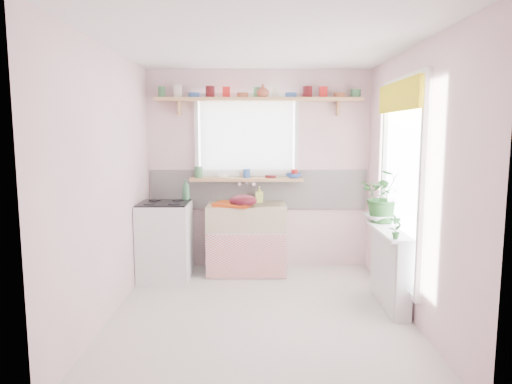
{
  "coord_description": "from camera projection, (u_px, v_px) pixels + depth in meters",
  "views": [
    {
      "loc": [
        -0.04,
        -4.18,
        1.73
      ],
      "look_at": [
        -0.03,
        0.55,
        1.1
      ],
      "focal_mm": 32.0,
      "sensor_mm": 36.0,
      "label": 1
    }
  ],
  "objects": [
    {
      "name": "cooker_bottle",
      "position": [
        186.0,
        189.0,
        5.49
      ],
      "size": [
        0.12,
        0.12,
        0.25
      ],
      "primitive_type": "imported",
      "rotation": [
        0.0,
        0.0,
        -0.22
      ],
      "color": "#408055",
      "rests_on": "cooker"
    },
    {
      "name": "sill_crockery",
      "position": [
        247.0,
        173.0,
        5.68
      ],
      "size": [
        1.35,
        0.11,
        0.12
      ],
      "color": "#3F7F4C",
      "rests_on": "windowsill"
    },
    {
      "name": "soap_bottle_sink",
      "position": [
        259.0,
        194.0,
        5.69
      ],
      "size": [
        0.1,
        0.1,
        0.2
      ],
      "primitive_type": "imported",
      "rotation": [
        0.0,
        0.0,
        -0.05
      ],
      "color": "#E4FC70",
      "rests_on": "sink_unit"
    },
    {
      "name": "jade_plant",
      "position": [
        385.0,
        196.0,
        4.8
      ],
      "size": [
        0.61,
        0.56,
        0.57
      ],
      "primitive_type": "imported",
      "rotation": [
        0.0,
        0.0,
        -0.25
      ],
      "color": "#285B24",
      "rests_on": "radiator_ledge"
    },
    {
      "name": "sink_unit",
      "position": [
        246.0,
        238.0,
        5.6
      ],
      "size": [
        0.95,
        0.65,
        1.11
      ],
      "color": "white",
      "rests_on": "ground"
    },
    {
      "name": "sill_cup",
      "position": [
        245.0,
        173.0,
        5.74
      ],
      "size": [
        0.14,
        0.14,
        0.1
      ],
      "primitive_type": "imported",
      "rotation": [
        0.0,
        0.0,
        -0.19
      ],
      "color": "beige",
      "rests_on": "windowsill"
    },
    {
      "name": "herb_pot",
      "position": [
        396.0,
        227.0,
        4.06
      ],
      "size": [
        0.13,
        0.11,
        0.22
      ],
      "primitive_type": "imported",
      "rotation": [
        0.0,
        0.0,
        0.29
      ],
      "color": "#2B6B2E",
      "rests_on": "radiator_ledge"
    },
    {
      "name": "pine_shelf",
      "position": [
        259.0,
        99.0,
        5.55
      ],
      "size": [
        2.52,
        0.24,
        0.04
      ],
      "primitive_type": "cube",
      "color": "tan",
      "rests_on": "room"
    },
    {
      "name": "shelf_vase",
      "position": [
        263.0,
        91.0,
        5.48
      ],
      "size": [
        0.16,
        0.16,
        0.16
      ],
      "primitive_type": "imported",
      "rotation": [
        0.0,
        0.0,
        0.1
      ],
      "color": "#A44932",
      "rests_on": "pine_shelf"
    },
    {
      "name": "cooker",
      "position": [
        165.0,
        241.0,
        5.35
      ],
      "size": [
        0.58,
        0.58,
        0.93
      ],
      "color": "white",
      "rests_on": "ground"
    },
    {
      "name": "room",
      "position": [
        319.0,
        164.0,
        5.05
      ],
      "size": [
        3.2,
        3.2,
        3.2
      ],
      "color": "beige",
      "rests_on": "ground"
    },
    {
      "name": "dish_tray",
      "position": [
        233.0,
        204.0,
        5.43
      ],
      "size": [
        0.5,
        0.43,
        0.04
      ],
      "primitive_type": "cube",
      "rotation": [
        0.0,
        0.0,
        -0.28
      ],
      "color": "#D04812",
      "rests_on": "sink_unit"
    },
    {
      "name": "sill_bowl",
      "position": [
        294.0,
        176.0,
        5.62
      ],
      "size": [
        0.19,
        0.19,
        0.06
      ],
      "primitive_type": "imported",
      "rotation": [
        0.0,
        0.0,
        0.01
      ],
      "color": "#3356A7",
      "rests_on": "windowsill"
    },
    {
      "name": "fruit",
      "position": [
        381.0,
        212.0,
        4.86
      ],
      "size": [
        0.2,
        0.14,
        0.1
      ],
      "color": "orange",
      "rests_on": "fruit_bowl"
    },
    {
      "name": "shelf_crockery",
      "position": [
        257.0,
        93.0,
        5.54
      ],
      "size": [
        2.47,
        0.11,
        0.12
      ],
      "color": "#3F7F4C",
      "rests_on": "pine_shelf"
    },
    {
      "name": "fruit_bowl",
      "position": [
        381.0,
        218.0,
        4.86
      ],
      "size": [
        0.4,
        0.4,
        0.08
      ],
      "primitive_type": "imported",
      "rotation": [
        0.0,
        0.0,
        0.2
      ],
      "color": "silver",
      "rests_on": "radiator_ledge"
    },
    {
      "name": "windowsill",
      "position": [
        247.0,
        179.0,
        5.69
      ],
      "size": [
        1.4,
        0.22,
        0.04
      ],
      "primitive_type": "cube",
      "color": "tan",
      "rests_on": "room"
    },
    {
      "name": "colander",
      "position": [
        243.0,
        201.0,
        5.37
      ],
      "size": [
        0.38,
        0.38,
        0.15
      ],
      "primitive_type": "ellipsoid",
      "rotation": [
        0.0,
        0.0,
        0.2
      ],
      "color": "#540E1A",
      "rests_on": "sink_unit"
    },
    {
      "name": "radiator_ledge",
      "position": [
        390.0,
        267.0,
        4.52
      ],
      "size": [
        0.22,
        0.95,
        0.78
      ],
      "color": "white",
      "rests_on": "ground"
    }
  ]
}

